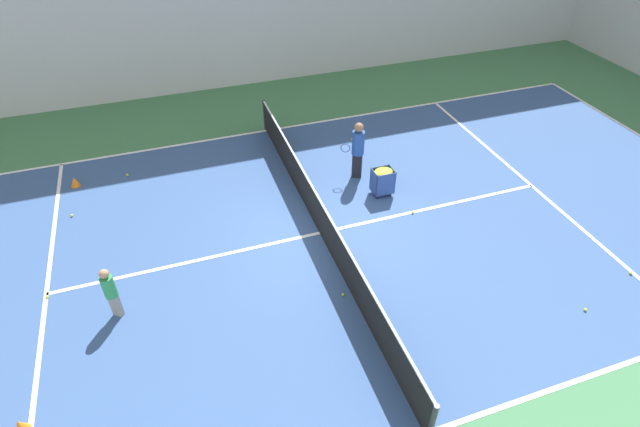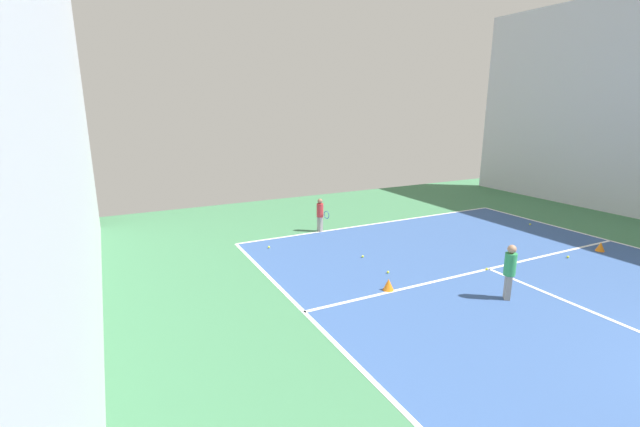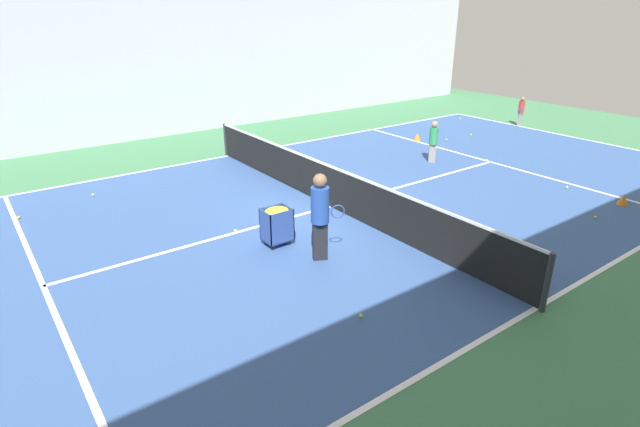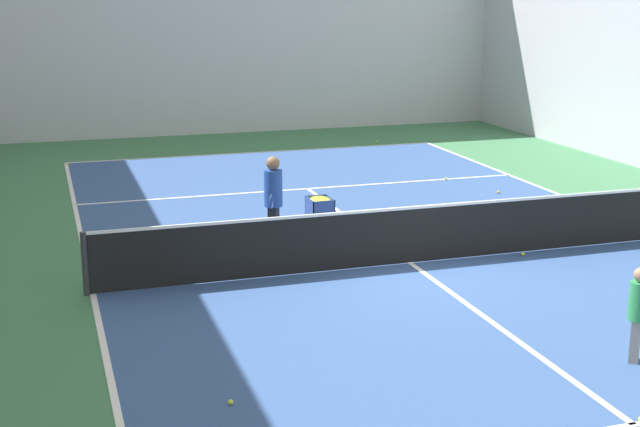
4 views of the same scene
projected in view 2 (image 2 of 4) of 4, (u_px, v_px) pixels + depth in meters
line_baseline_near at (379, 223)px, 16.71m from camera, size 11.48×0.10×0.00m
line_service_near at (489, 269)px, 12.04m from camera, size 11.48×0.10×0.00m
player_near_baseline at (320, 213)px, 15.46m from camera, size 0.31×0.57×1.23m
child_midcourt at (510, 268)px, 10.00m from camera, size 0.38×0.38×1.35m
training_cone_0 at (388, 284)px, 10.62m from camera, size 0.28×0.28×0.30m
training_cone_1 at (600, 247)px, 13.49m from camera, size 0.27×0.27×0.29m
tennis_ball_0 at (530, 224)px, 16.44m from camera, size 0.07×0.07×0.07m
tennis_ball_2 at (363, 256)px, 12.93m from camera, size 0.07×0.07×0.07m
tennis_ball_3 at (269, 247)px, 13.78m from camera, size 0.07×0.07×0.07m
tennis_ball_4 at (388, 272)px, 11.72m from camera, size 0.07×0.07×0.07m
tennis_ball_7 at (487, 269)px, 11.94m from camera, size 0.07×0.07×0.07m
tennis_ball_12 at (568, 257)px, 12.90m from camera, size 0.07×0.07×0.07m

